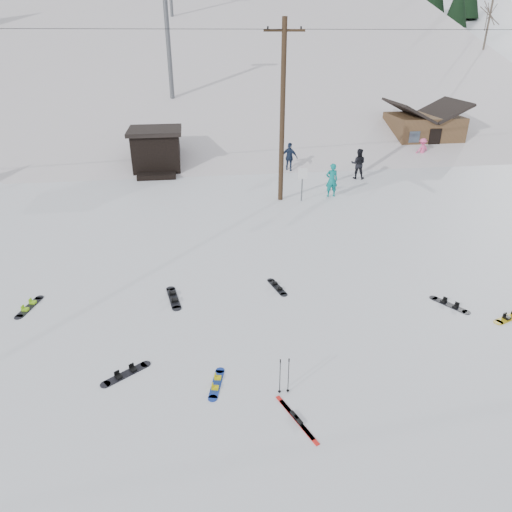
{
  "coord_description": "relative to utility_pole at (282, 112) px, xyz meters",
  "views": [
    {
      "loc": [
        -2.68,
        -9.65,
        8.27
      ],
      "look_at": [
        -0.73,
        4.26,
        1.4
      ],
      "focal_mm": 32.0,
      "sensor_mm": 36.0,
      "label": 1
    }
  ],
  "objects": [
    {
      "name": "skier_navy",
      "position": [
        1.64,
        5.48,
        -3.73
      ],
      "size": [
        1.18,
        1.02,
        1.9
      ],
      "primitive_type": "imported",
      "rotation": [
        0.0,
        0.0,
        2.54
      ],
      "color": "#192640",
      "rests_on": "ground"
    },
    {
      "name": "skier_pink",
      "position": [
        11.64,
        7.03,
        -3.89
      ],
      "size": [
        1.16,
        0.88,
        1.59
      ],
      "primitive_type": "imported",
      "rotation": [
        0.0,
        0.0,
        3.46
      ],
      "color": "#F85796",
      "rests_on": "ground"
    },
    {
      "name": "skier_dark",
      "position": [
        5.57,
        3.33,
        -3.74
      ],
      "size": [
        1.11,
        0.99,
        1.88
      ],
      "primitive_type": "imported",
      "rotation": [
        0.0,
        0.0,
        2.77
      ],
      "color": "black",
      "rests_on": "ground"
    },
    {
      "name": "hero_snowboard",
      "position": [
        -4.42,
        -14.35,
        -4.66
      ],
      "size": [
        0.5,
        1.27,
        0.09
      ],
      "rotation": [
        0.0,
        0.0,
        1.33
      ],
      "color": "#1836A0",
      "rests_on": "ground"
    },
    {
      "name": "skier_teal",
      "position": [
        2.91,
        0.12,
        -3.74
      ],
      "size": [
        0.69,
        0.45,
        1.88
      ],
      "primitive_type": "imported",
      "rotation": [
        0.0,
        0.0,
        3.15
      ],
      "color": "#0C7976",
      "rests_on": "ground"
    },
    {
      "name": "board_scatter_d",
      "position": [
        3.62,
        -11.57,
        -4.65
      ],
      "size": [
        0.9,
        1.28,
        0.1
      ],
      "rotation": [
        0.0,
        0.0,
        -1.02
      ],
      "color": "black",
      "rests_on": "ground"
    },
    {
      "name": "board_scatter_b",
      "position": [
        -5.63,
        -9.84,
        -4.65
      ],
      "size": [
        0.56,
        1.66,
        0.12
      ],
      "rotation": [
        0.0,
        0.0,
        1.75
      ],
      "color": "black",
      "rests_on": "ground"
    },
    {
      "name": "board_scatter_a",
      "position": [
        -6.82,
        -13.62,
        -4.65
      ],
      "size": [
        1.26,
        0.96,
        0.1
      ],
      "rotation": [
        0.0,
        0.0,
        0.61
      ],
      "color": "black",
      "rests_on": "ground"
    },
    {
      "name": "ridge_right",
      "position": [
        36.0,
        36.0,
        -15.68
      ],
      "size": [
        45.66,
        93.98,
        54.59
      ],
      "primitive_type": "cube",
      "rotation": [
        0.21,
        -0.05,
        -0.12
      ],
      "color": "white",
      "rests_on": "ground"
    },
    {
      "name": "trail_sign",
      "position": [
        1.1,
        -0.42,
        -3.41
      ],
      "size": [
        0.5,
        0.09,
        1.85
      ],
      "color": "#595B60",
      "rests_on": "ground"
    },
    {
      "name": "ground",
      "position": [
        -2.0,
        -14.0,
        -4.68
      ],
      "size": [
        200.0,
        200.0,
        0.0
      ],
      "primitive_type": "plane",
      "color": "white",
      "rests_on": "ground"
    },
    {
      "name": "cabin",
      "position": [
        13.0,
        10.0,
        -3.2
      ],
      "size": [
        5.39,
        4.4,
        3.77
      ],
      "color": "brown",
      "rests_on": "ground"
    },
    {
      "name": "ski_poles",
      "position": [
        -2.74,
        -14.89,
        -4.13
      ],
      "size": [
        0.29,
        0.08,
        1.07
      ],
      "color": "black",
      "rests_on": "ground"
    },
    {
      "name": "utility_pole",
      "position": [
        0.0,
        0.0,
        0.0
      ],
      "size": [
        2.0,
        0.26,
        9.0
      ],
      "color": "#3A2819",
      "rests_on": "ground"
    },
    {
      "name": "treeline_crest",
      "position": [
        -2.0,
        72.0,
        -4.68
      ],
      "size": [
        50.0,
        6.0,
        10.0
      ],
      "primitive_type": null,
      "color": "black",
      "rests_on": "ski_slope"
    },
    {
      "name": "hero_skis",
      "position": [
        -2.61,
        -15.83,
        -4.65
      ],
      "size": [
        0.72,
        1.66,
        0.09
      ],
      "rotation": [
        0.0,
        0.0,
        0.37
      ],
      "color": "red",
      "rests_on": "ground"
    },
    {
      "name": "lift_hut",
      "position": [
        -7.0,
        6.94,
        -3.32
      ],
      "size": [
        3.4,
        4.1,
        2.75
      ],
      "color": "black",
      "rests_on": "ground"
    },
    {
      "name": "board_scatter_e",
      "position": [
        5.21,
        -12.54,
        -4.65
      ],
      "size": [
        1.46,
        0.74,
        0.11
      ],
      "rotation": [
        0.0,
        0.0,
        0.37
      ],
      "color": "gold",
      "rests_on": "ground"
    },
    {
      "name": "board_scatter_f",
      "position": [
        -1.94,
        -9.59,
        -4.66
      ],
      "size": [
        0.55,
        1.35,
        0.1
      ],
      "rotation": [
        0.0,
        0.0,
        1.83
      ],
      "color": "black",
      "rests_on": "ground"
    },
    {
      "name": "lift_tower_near",
      "position": [
        -6.0,
        16.0,
        3.18
      ],
      "size": [
        2.2,
        0.36,
        8.0
      ],
      "color": "#595B60",
      "rests_on": "ski_slope"
    },
    {
      "name": "ski_slope",
      "position": [
        -2.0,
        41.0,
        -16.68
      ],
      "size": [
        60.0,
        85.24,
        65.97
      ],
      "primitive_type": "cube",
      "rotation": [
        0.31,
        0.0,
        0.0
      ],
      "color": "silver",
      "rests_on": "ground"
    },
    {
      "name": "board_scatter_c",
      "position": [
        -10.42,
        -9.74,
        -4.65
      ],
      "size": [
        0.61,
        1.46,
        0.11
      ],
      "rotation": [
        0.0,
        0.0,
        1.3
      ],
      "color": "black",
      "rests_on": "ground"
    }
  ]
}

